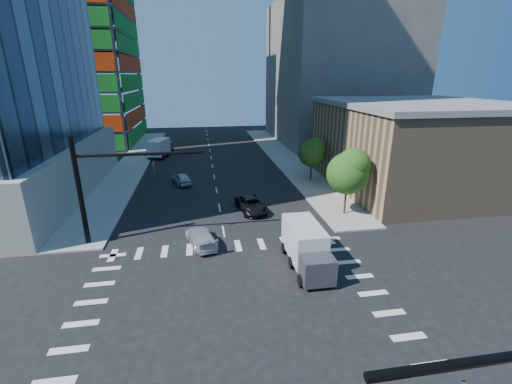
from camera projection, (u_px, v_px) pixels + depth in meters
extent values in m
plane|color=black|center=(238.00, 318.00, 20.10)|extent=(160.00, 160.00, 0.00)
cube|color=silver|center=(238.00, 318.00, 20.10)|extent=(20.00, 20.00, 0.01)
cube|color=#9C9793|center=(284.00, 157.00, 59.34)|extent=(5.00, 60.00, 0.15)
cube|color=#9C9793|center=(134.00, 163.00, 55.51)|extent=(5.00, 60.00, 0.15)
cube|color=#177F22|center=(126.00, 17.00, 67.78)|extent=(0.12, 24.00, 49.00)
cube|color=red|center=(28.00, 2.00, 54.08)|extent=(24.00, 0.12, 49.00)
cube|color=#937855|center=(416.00, 147.00, 42.85)|extent=(20.00, 22.00, 10.00)
cube|color=slate|center=(423.00, 104.00, 41.14)|extent=(20.50, 22.50, 0.60)
cube|color=#5D5954|center=(336.00, 73.00, 71.06)|extent=(24.00, 30.00, 28.00)
cylinder|color=black|center=(80.00, 192.00, 27.57)|extent=(0.40, 0.40, 9.00)
cylinder|color=black|center=(140.00, 154.00, 27.40)|extent=(10.00, 0.24, 0.24)
imported|color=black|center=(154.00, 167.00, 27.91)|extent=(0.16, 0.20, 1.00)
cylinder|color=#382316|center=(345.00, 203.00, 34.67)|extent=(0.20, 0.20, 2.27)
sphere|color=#1C4612|center=(348.00, 173.00, 33.67)|extent=(4.16, 4.16, 4.16)
sphere|color=#3C7025|center=(354.00, 164.00, 33.14)|extent=(3.25, 3.25, 3.25)
cylinder|color=#382316|center=(311.00, 173.00, 45.98)|extent=(0.20, 0.20, 1.92)
sphere|color=#1C4612|center=(312.00, 154.00, 45.13)|extent=(3.52, 3.52, 3.52)
sphere|color=#3C7025|center=(316.00, 148.00, 44.65)|extent=(2.75, 2.75, 2.75)
imported|color=black|center=(251.00, 205.00, 35.75)|extent=(3.17, 5.49, 1.44)
imported|color=silver|center=(201.00, 237.00, 28.68)|extent=(3.03, 5.14, 1.40)
imported|color=#B0B4B8|center=(182.00, 179.00, 44.65)|extent=(3.08, 4.66, 1.48)
cube|color=silver|center=(308.00, 246.00, 24.81)|extent=(2.31, 4.80, 2.50)
cube|color=#414249|center=(307.00, 253.00, 25.01)|extent=(2.21, 1.73, 1.82)
cube|color=silver|center=(161.00, 146.00, 59.46)|extent=(3.62, 5.45, 2.60)
cube|color=#414249|center=(161.00, 150.00, 59.67)|extent=(2.69, 2.34, 1.90)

